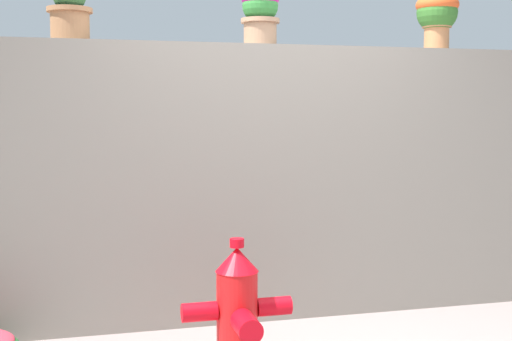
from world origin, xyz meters
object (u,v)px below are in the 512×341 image
(potted_plant_1, at_px, (70,8))
(potted_plant_2, at_px, (260,12))
(potted_plant_3, at_px, (437,14))
(fire_hydrant, at_px, (238,312))

(potted_plant_1, bearing_deg, potted_plant_2, -1.32)
(potted_plant_2, relative_size, potted_plant_3, 0.91)
(potted_plant_3, distance_m, fire_hydrant, 2.76)
(potted_plant_1, xyz_separation_m, potted_plant_2, (1.28, -0.03, 0.02))
(fire_hydrant, bearing_deg, potted_plant_1, 132.63)
(potted_plant_1, xyz_separation_m, fire_hydrant, (0.89, -0.97, -1.80))
(potted_plant_2, distance_m, potted_plant_3, 1.40)
(potted_plant_1, height_order, potted_plant_2, potted_plant_2)
(potted_plant_3, height_order, fire_hydrant, potted_plant_3)
(fire_hydrant, bearing_deg, potted_plant_2, 67.90)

